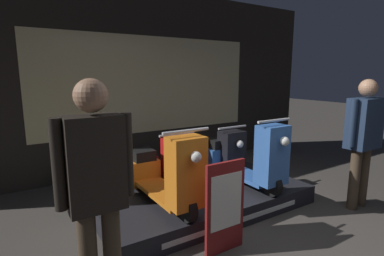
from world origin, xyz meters
The scene contains 11 objects.
ground_plane centered at (0.00, 0.00, 0.00)m, with size 30.00×30.00×0.00m, color #423D38.
shop_wall_back centered at (0.00, 3.32, 1.60)m, with size 7.48×0.09×3.20m.
display_platform centered at (-0.17, 1.34, 0.12)m, with size 2.75×1.35×0.24m.
scooter_display_left centered at (-0.79, 1.25, 0.60)m, with size 0.52×1.52×0.97m.
scooter_display_right centered at (0.45, 1.25, 0.60)m, with size 0.52×1.52×0.97m.
scooter_backrow_0 centered at (-1.33, 2.18, 0.36)m, with size 0.52×1.52×0.97m.
scooter_backrow_1 centered at (-0.37, 2.18, 0.36)m, with size 0.52×1.52×0.97m.
scooter_backrow_2 centered at (0.59, 2.18, 0.36)m, with size 0.52×1.52×0.97m.
person_left_browsing centered at (-1.80, 0.29, 1.00)m, with size 0.54×0.22×1.72m.
person_right_browsing centered at (1.56, 0.29, 1.01)m, with size 0.62×0.26×1.68m.
price_sign_board centered at (-0.56, 0.43, 0.47)m, with size 0.45×0.04×0.93m.
Camera 1 is at (-2.29, -1.71, 1.76)m, focal length 28.00 mm.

